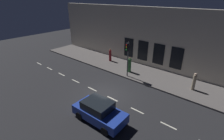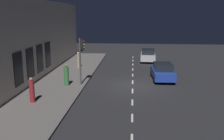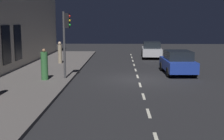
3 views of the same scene
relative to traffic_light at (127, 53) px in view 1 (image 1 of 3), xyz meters
The scene contains 9 objects.
ground_plane 5.20m from the traffic_light, behind, with size 60.00×60.00×0.00m, color #232326.
sidewalk 3.48m from the traffic_light, 15.28° to the right, with size 4.50×32.00×0.15m.
building_facade 4.61m from the traffic_light, ahead, with size 0.65×32.00×7.28m.
lane_centre_line 5.39m from the traffic_light, 160.25° to the right, with size 0.12×27.20×0.01m.
traffic_light is the anchor object (origin of this frame).
parked_car_1 7.77m from the traffic_light, 159.88° to the right, with size 2.01×4.04×1.58m.
pedestrian_0 7.05m from the traffic_light, 74.95° to the right, with size 0.39×0.39×1.75m.
pedestrian_1 5.54m from the traffic_light, 61.47° to the left, with size 0.48×0.48×1.73m.
pedestrian_2 2.31m from the traffic_light, 21.51° to the left, with size 0.51×0.51×1.81m.
Camera 1 is at (-9.57, -9.04, 8.47)m, focal length 26.67 mm.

